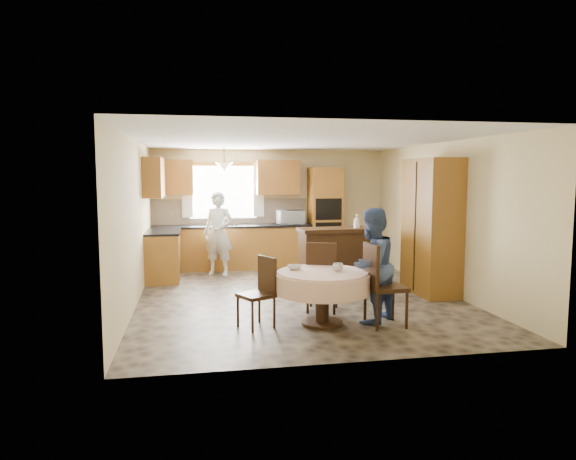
% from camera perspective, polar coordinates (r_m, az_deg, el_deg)
% --- Properties ---
extents(floor, '(5.00, 6.00, 0.01)m').
position_cam_1_polar(floor, '(8.36, 1.05, -7.38)').
color(floor, '#6F624E').
rests_on(floor, ground).
extents(ceiling, '(5.00, 6.00, 0.01)m').
position_cam_1_polar(ceiling, '(8.15, 1.09, 9.97)').
color(ceiling, white).
rests_on(ceiling, wall_back).
extents(wall_back, '(5.00, 0.02, 2.50)m').
position_cam_1_polar(wall_back, '(11.11, -2.04, 2.46)').
color(wall_back, '#CEBB84').
rests_on(wall_back, floor).
extents(wall_front, '(5.00, 0.02, 2.50)m').
position_cam_1_polar(wall_front, '(5.27, 7.62, -1.52)').
color(wall_front, '#CEBB84').
rests_on(wall_front, floor).
extents(wall_left, '(0.02, 6.00, 2.50)m').
position_cam_1_polar(wall_left, '(8.05, -16.66, 0.86)').
color(wall_left, '#CEBB84').
rests_on(wall_left, floor).
extents(wall_right, '(0.02, 6.00, 2.50)m').
position_cam_1_polar(wall_right, '(9.00, 16.86, 1.38)').
color(wall_right, '#CEBB84').
rests_on(wall_right, floor).
extents(window, '(1.40, 0.03, 1.10)m').
position_cam_1_polar(window, '(10.97, -7.21, 4.20)').
color(window, white).
rests_on(window, wall_back).
extents(curtain_left, '(0.22, 0.02, 1.15)m').
position_cam_1_polar(curtain_left, '(10.90, -11.15, 4.39)').
color(curtain_left, white).
rests_on(curtain_left, wall_back).
extents(curtain_right, '(0.22, 0.02, 1.15)m').
position_cam_1_polar(curtain_right, '(10.99, -3.28, 4.50)').
color(curtain_right, white).
rests_on(curtain_right, wall_back).
extents(base_cab_back, '(3.30, 0.60, 0.88)m').
position_cam_1_polar(base_cab_back, '(10.80, -6.25, -1.99)').
color(base_cab_back, '#B87731').
rests_on(base_cab_back, floor).
extents(counter_back, '(3.30, 0.64, 0.04)m').
position_cam_1_polar(counter_back, '(10.75, -6.28, 0.44)').
color(counter_back, black).
rests_on(counter_back, base_cab_back).
extents(base_cab_left, '(0.60, 1.20, 0.88)m').
position_cam_1_polar(base_cab_left, '(9.90, -13.69, -2.86)').
color(base_cab_left, '#B87731').
rests_on(base_cab_left, floor).
extents(counter_left, '(0.64, 1.20, 0.04)m').
position_cam_1_polar(counter_left, '(9.84, -13.75, -0.21)').
color(counter_left, black).
rests_on(counter_left, base_cab_left).
extents(backsplash, '(3.30, 0.02, 0.55)m').
position_cam_1_polar(backsplash, '(11.01, -6.41, 2.03)').
color(backsplash, beige).
rests_on(backsplash, wall_back).
extents(wall_cab_left, '(0.85, 0.33, 0.72)m').
position_cam_1_polar(wall_cab_left, '(10.81, -12.78, 5.72)').
color(wall_cab_left, '#A26928').
rests_on(wall_cab_left, wall_back).
extents(wall_cab_right, '(0.90, 0.33, 0.72)m').
position_cam_1_polar(wall_cab_right, '(10.95, -1.14, 5.87)').
color(wall_cab_right, '#A26928').
rests_on(wall_cab_right, wall_back).
extents(wall_cab_side, '(0.33, 1.20, 0.72)m').
position_cam_1_polar(wall_cab_side, '(9.79, -14.69, 5.66)').
color(wall_cab_side, '#A26928').
rests_on(wall_cab_side, wall_left).
extents(oven_tower, '(0.66, 0.62, 2.12)m').
position_cam_1_polar(oven_tower, '(11.05, 4.11, 1.44)').
color(oven_tower, '#B87731').
rests_on(oven_tower, floor).
extents(oven_upper, '(0.56, 0.01, 0.45)m').
position_cam_1_polar(oven_upper, '(10.73, 4.55, 2.32)').
color(oven_upper, black).
rests_on(oven_upper, oven_tower).
extents(oven_lower, '(0.56, 0.01, 0.45)m').
position_cam_1_polar(oven_lower, '(10.78, 4.52, -0.33)').
color(oven_lower, black).
rests_on(oven_lower, oven_tower).
extents(pendant, '(0.36, 0.36, 0.18)m').
position_cam_1_polar(pendant, '(10.49, -7.10, 6.96)').
color(pendant, beige).
rests_on(pendant, ceiling).
extents(sideboard, '(1.39, 0.65, 0.97)m').
position_cam_1_polar(sideboard, '(9.05, 5.53, -3.24)').
color(sideboard, '#39210F').
rests_on(sideboard, floor).
extents(space_heater, '(0.40, 0.29, 0.52)m').
position_cam_1_polar(space_heater, '(9.33, 13.99, -4.52)').
color(space_heater, black).
rests_on(space_heater, floor).
extents(cupboard, '(0.58, 1.16, 2.22)m').
position_cam_1_polar(cupboard, '(8.75, 15.68, 0.36)').
color(cupboard, '#B87731').
rests_on(cupboard, floor).
extents(dining_table, '(1.24, 1.24, 0.70)m').
position_cam_1_polar(dining_table, '(6.72, 3.83, -5.94)').
color(dining_table, '#39210F').
rests_on(dining_table, floor).
extents(chair_left, '(0.53, 0.53, 0.90)m').
position_cam_1_polar(chair_left, '(6.64, -3.06, -6.50)').
color(chair_left, '#39210F').
rests_on(chair_left, floor).
extents(chair_back, '(0.56, 0.56, 1.01)m').
position_cam_1_polar(chair_back, '(7.33, 3.78, -4.83)').
color(chair_back, '#39210F').
rests_on(chair_back, floor).
extents(chair_right, '(0.49, 0.49, 1.08)m').
position_cam_1_polar(chair_right, '(6.73, 10.14, -5.56)').
color(chair_right, '#39210F').
rests_on(chair_right, floor).
extents(framed_picture, '(0.06, 0.53, 0.44)m').
position_cam_1_polar(framed_picture, '(10.04, 13.63, 4.68)').
color(framed_picture, gold).
rests_on(framed_picture, wall_right).
extents(microwave, '(0.58, 0.44, 0.30)m').
position_cam_1_polar(microwave, '(10.84, 0.28, 1.42)').
color(microwave, silver).
rests_on(microwave, counter_back).
extents(person_sink, '(0.71, 0.60, 1.64)m').
position_cam_1_polar(person_sink, '(10.12, -7.72, -0.39)').
color(person_sink, silver).
rests_on(person_sink, floor).
extents(person_dining, '(0.94, 0.92, 1.52)m').
position_cam_1_polar(person_dining, '(6.87, 9.30, -3.91)').
color(person_dining, '#3B5081').
rests_on(person_dining, floor).
extents(bowl_sideboard, '(0.30, 0.30, 0.06)m').
position_cam_1_polar(bowl_sideboard, '(8.88, 3.19, -0.05)').
color(bowl_sideboard, '#B2B2B2').
rests_on(bowl_sideboard, sideboard).
extents(bottle_sideboard, '(0.14, 0.14, 0.29)m').
position_cam_1_polar(bottle_sideboard, '(9.07, 7.64, 0.79)').
color(bottle_sideboard, silver).
rests_on(bottle_sideboard, sideboard).
extents(cup_table, '(0.17, 0.17, 0.11)m').
position_cam_1_polar(cup_table, '(6.72, 5.56, -4.14)').
color(cup_table, '#B2B2B2').
rests_on(cup_table, dining_table).
extents(bowl_table, '(0.20, 0.20, 0.06)m').
position_cam_1_polar(bowl_table, '(6.81, 0.73, -4.17)').
color(bowl_table, '#B2B2B2').
rests_on(bowl_table, dining_table).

